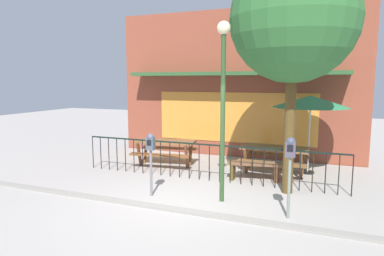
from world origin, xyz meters
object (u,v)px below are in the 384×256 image
at_px(picnic_table_left, 165,146).
at_px(picnic_table_right, 274,153).
at_px(street_lamp, 223,86).
at_px(patio_bench, 255,167).
at_px(street_tree, 294,20).
at_px(parking_meter_far, 290,156).
at_px(patio_umbrella, 311,102).
at_px(parking_meter_near, 151,148).

relative_size(picnic_table_left, picnic_table_right, 1.09).
bearing_deg(street_lamp, patio_bench, 78.35).
bearing_deg(picnic_table_right, picnic_table_left, -176.71).
distance_m(patio_bench, street_tree, 3.72).
xyz_separation_m(patio_bench, parking_meter_far, (1.07, -2.21, 0.85)).
bearing_deg(patio_umbrella, street_lamp, -117.99).
distance_m(parking_meter_near, street_tree, 4.21).
height_order(street_tree, street_lamp, street_tree).
bearing_deg(street_tree, picnic_table_left, 161.12).
bearing_deg(picnic_table_right, street_lamp, -106.28).
bearing_deg(picnic_table_left, street_tree, -18.88).
bearing_deg(street_tree, street_lamp, -138.78).
height_order(picnic_table_left, parking_meter_near, parking_meter_near).
bearing_deg(street_tree, picnic_table_right, 108.96).
bearing_deg(patio_umbrella, picnic_table_right, -151.36).
bearing_deg(street_lamp, parking_meter_far, -17.00).
height_order(picnic_table_right, patio_bench, picnic_table_right).
distance_m(picnic_table_left, patio_bench, 2.95).
bearing_deg(patio_umbrella, patio_bench, -134.45).
height_order(picnic_table_right, street_lamp, street_lamp).
bearing_deg(parking_meter_near, street_lamp, 9.10).
bearing_deg(picnic_table_left, picnic_table_right, 3.29).
bearing_deg(parking_meter_near, patio_umbrella, 45.91).
xyz_separation_m(picnic_table_left, patio_bench, (2.87, -0.62, -0.26)).
bearing_deg(street_lamp, patio_umbrella, 62.01).
relative_size(parking_meter_near, street_lamp, 0.38).
xyz_separation_m(picnic_table_right, patio_umbrella, (0.87, 0.48, 1.40)).
bearing_deg(street_tree, patio_umbrella, 79.44).
bearing_deg(patio_umbrella, parking_meter_near, -134.09).
bearing_deg(picnic_table_right, street_tree, -71.04).
bearing_deg(parking_meter_far, parking_meter_near, 176.49).
relative_size(picnic_table_right, parking_meter_near, 1.28).
xyz_separation_m(patio_umbrella, street_tree, (-0.36, -1.95, 1.89)).
xyz_separation_m(parking_meter_near, street_tree, (2.84, 1.36, 2.80)).
distance_m(patio_umbrella, patio_bench, 2.45).
distance_m(patio_umbrella, street_lamp, 3.49).
height_order(patio_umbrella, street_lamp, street_lamp).
xyz_separation_m(picnic_table_left, parking_meter_near, (0.92, -2.64, 0.49)).
relative_size(picnic_table_left, parking_meter_near, 1.39).
xyz_separation_m(parking_meter_far, street_lamp, (-1.43, 0.44, 1.28)).
xyz_separation_m(picnic_table_right, street_tree, (0.51, -1.47, 3.29)).
distance_m(picnic_table_right, patio_bench, 0.93).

